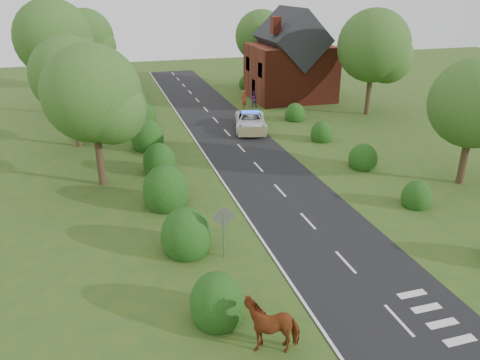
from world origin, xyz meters
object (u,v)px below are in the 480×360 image
object	(u,v)px
police_van	(250,121)
pedestrian_red	(244,99)
road_sign	(224,224)
pedestrian_purple	(253,99)
cow	(272,325)

from	to	relation	value
police_van	pedestrian_red	world-z (taller)	pedestrian_red
police_van	pedestrian_red	bearing A→B (deg)	92.26
road_sign	pedestrian_purple	world-z (taller)	road_sign
cow	pedestrian_red	bearing A→B (deg)	178.33
pedestrian_purple	cow	bearing A→B (deg)	84.22
cow	pedestrian_purple	bearing A→B (deg)	176.64
cow	police_van	distance (m)	24.95
cow	police_van	size ratio (longest dim) A/B	0.37
road_sign	pedestrian_red	distance (m)	26.78
pedestrian_red	pedestrian_purple	world-z (taller)	pedestrian_red
road_sign	cow	world-z (taller)	road_sign
cow	pedestrian_red	distance (m)	32.24
pedestrian_purple	police_van	bearing A→B (deg)	81.36
road_sign	cow	size ratio (longest dim) A/B	1.17
pedestrian_red	pedestrian_purple	bearing A→B (deg)	160.87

